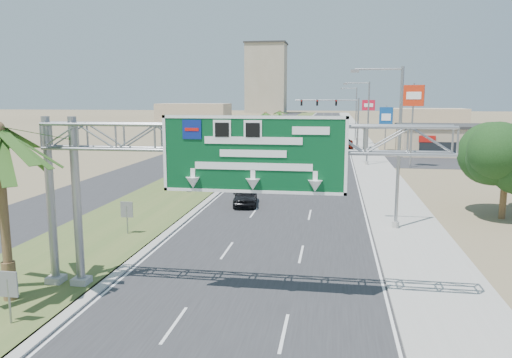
{
  "coord_description": "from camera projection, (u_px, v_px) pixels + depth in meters",
  "views": [
    {
      "loc": [
        3.59,
        -9.34,
        8.19
      ],
      "look_at": [
        -0.19,
        14.61,
        4.2
      ],
      "focal_mm": 35.0,
      "sensor_mm": 36.0,
      "label": 1
    }
  ],
  "objects": [
    {
      "name": "opposing_road",
      "position": [
        249.0,
        131.0,
        120.81
      ],
      "size": [
        8.0,
        300.0,
        0.02
      ],
      "primitive_type": "cube",
      "color": "#28282B",
      "rests_on": "ground"
    },
    {
      "name": "car_left_lane",
      "position": [
        245.0,
        195.0,
        38.19
      ],
      "size": [
        2.36,
        4.6,
        1.5
      ],
      "primitive_type": "imported",
      "rotation": [
        0.0,
        0.0,
        0.14
      ],
      "color": "black",
      "rests_on": "ground"
    },
    {
      "name": "road",
      "position": [
        319.0,
        132.0,
        118.2
      ],
      "size": [
        12.0,
        300.0,
        0.02
      ],
      "primitive_type": "cube",
      "color": "#28282B",
      "rests_on": "ground"
    },
    {
      "name": "median_signback_b",
      "position": [
        127.0,
        212.0,
        29.6
      ],
      "size": [
        0.75,
        0.08,
        2.08
      ],
      "color": "gray",
      "rests_on": "ground"
    },
    {
      "name": "streetlight_near",
      "position": [
        395.0,
        155.0,
        30.54
      ],
      "size": [
        3.27,
        0.44,
        10.0
      ],
      "color": "gray",
      "rests_on": "ground"
    },
    {
      "name": "sidewalk_right",
      "position": [
        356.0,
        132.0,
        116.88
      ],
      "size": [
        4.0,
        300.0,
        0.1
      ],
      "primitive_type": "cube",
      "color": "#9E9B93",
      "rests_on": "ground"
    },
    {
      "name": "streetlight_mid",
      "position": [
        366.0,
        127.0,
        59.78
      ],
      "size": [
        3.27,
        0.44,
        10.0
      ],
      "color": "gray",
      "rests_on": "ground"
    },
    {
      "name": "palm_row_c",
      "position": [
        222.0,
        119.0,
        58.31
      ],
      "size": [
        3.99,
        3.99,
        6.75
      ],
      "color": "brown",
      "rests_on": "ground"
    },
    {
      "name": "store_building",
      "position": [
        464.0,
        141.0,
        71.6
      ],
      "size": [
        18.0,
        10.0,
        4.0
      ],
      "primitive_type": "cube",
      "color": "tan",
      "rests_on": "ground"
    },
    {
      "name": "pole_sign_red_far",
      "position": [
        368.0,
        109.0,
        86.41
      ],
      "size": [
        2.19,
        0.92,
        7.91
      ],
      "color": "gray",
      "rests_on": "ground"
    },
    {
      "name": "sign_gantry",
      "position": [
        216.0,
        151.0,
        19.84
      ],
      "size": [
        16.75,
        1.24,
        7.5
      ],
      "color": "gray",
      "rests_on": "ground"
    },
    {
      "name": "median_signback_a",
      "position": [
        8.0,
        288.0,
        17.79
      ],
      "size": [
        0.75,
        0.08,
        2.08
      ],
      "color": "gray",
      "rests_on": "ground"
    },
    {
      "name": "building_distant_left",
      "position": [
        194.0,
        112.0,
        173.36
      ],
      "size": [
        24.0,
        14.0,
        6.0
      ],
      "primitive_type": "cube",
      "color": "tan",
      "rests_on": "ground"
    },
    {
      "name": "signal_mast",
      "position": [
        345.0,
        118.0,
        79.55
      ],
      "size": [
        10.28,
        0.71,
        8.0
      ],
      "color": "gray",
      "rests_on": "ground"
    },
    {
      "name": "car_right_lane",
      "position": [
        344.0,
        144.0,
        79.63
      ],
      "size": [
        2.87,
        5.94,
        1.63
      ],
      "primitive_type": "imported",
      "rotation": [
        0.0,
        0.0,
        -0.03
      ],
      "color": "gray",
      "rests_on": "ground"
    },
    {
      "name": "tower_distant",
      "position": [
        266.0,
        79.0,
        256.74
      ],
      "size": [
        20.0,
        16.0,
        35.0
      ],
      "primitive_type": "cube",
      "color": "gray",
      "rests_on": "ground"
    },
    {
      "name": "median_grass",
      "position": [
        278.0,
        131.0,
        119.73
      ],
      "size": [
        7.0,
        300.0,
        0.12
      ],
      "primitive_type": "cube",
      "color": "#435C28",
      "rests_on": "ground"
    },
    {
      "name": "pole_sign_blue",
      "position": [
        386.0,
        119.0,
        75.99
      ],
      "size": [
        2.0,
        0.85,
        6.89
      ],
      "color": "gray",
      "rests_on": "ground"
    },
    {
      "name": "car_far",
      "position": [
        300.0,
        134.0,
        101.13
      ],
      "size": [
        2.65,
        5.81,
        1.65
      ],
      "primitive_type": "imported",
      "rotation": [
        0.0,
        0.0,
        0.06
      ],
      "color": "black",
      "rests_on": "ground"
    },
    {
      "name": "palm_row_e",
      "position": [
        265.0,
        114.0,
        94.46
      ],
      "size": [
        3.99,
        3.99,
        6.15
      ],
      "color": "brown",
      "rests_on": "ground"
    },
    {
      "name": "car_mid_lane",
      "position": [
        314.0,
        164.0,
        56.03
      ],
      "size": [
        2.05,
        4.62,
        1.47
      ],
      "primitive_type": "imported",
      "rotation": [
        0.0,
        0.0,
        0.11
      ],
      "color": "#6A0F09",
      "rests_on": "ground"
    },
    {
      "name": "pole_sign_red_near",
      "position": [
        413.0,
        101.0,
        57.4
      ],
      "size": [
        2.34,
        1.18,
        9.77
      ],
      "color": "gray",
      "rests_on": "ground"
    },
    {
      "name": "palm_row_f",
      "position": [
        280.0,
        112.0,
        118.89
      ],
      "size": [
        3.99,
        3.99,
        5.75
      ],
      "color": "brown",
      "rests_on": "ground"
    },
    {
      "name": "streetlight_far",
      "position": [
        355.0,
        116.0,
        94.87
      ],
      "size": [
        3.27,
        0.44,
        10.0
      ],
      "color": "gray",
      "rests_on": "ground"
    },
    {
      "name": "palm_row_d",
      "position": [
        248.0,
        122.0,
        76.05
      ],
      "size": [
        3.99,
        3.99,
        5.45
      ],
      "color": "brown",
      "rests_on": "ground"
    },
    {
      "name": "oak_near",
      "position": [
        507.0,
        153.0,
        33.28
      ],
      "size": [
        4.5,
        4.5,
        6.8
      ],
      "color": "brown",
      "rests_on": "ground"
    },
    {
      "name": "building_distant_right",
      "position": [
        429.0,
        117.0,
        142.42
      ],
      "size": [
        20.0,
        12.0,
        5.0
      ],
      "primitive_type": "cube",
      "color": "tan",
      "rests_on": "ground"
    },
    {
      "name": "palm_row_b",
      "position": [
        181.0,
        136.0,
        42.84
      ],
      "size": [
        3.99,
        3.99,
        5.95
      ],
      "color": "brown",
      "rests_on": "ground"
    }
  ]
}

